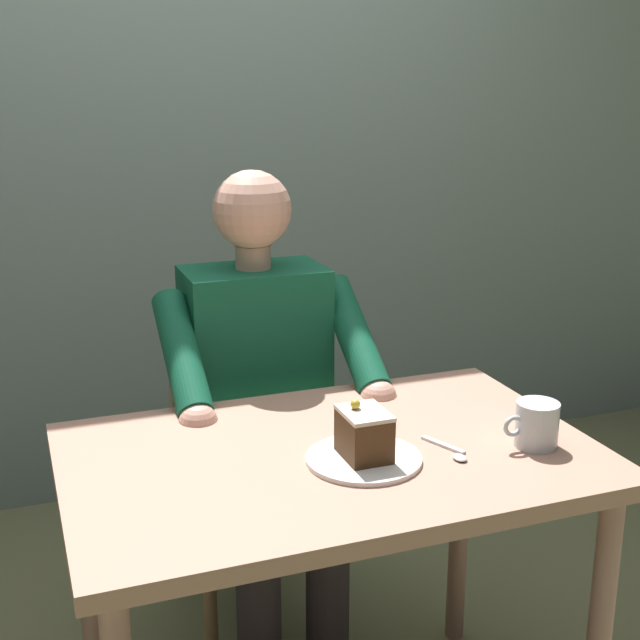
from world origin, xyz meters
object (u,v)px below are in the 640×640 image
Objects in this scene: chair at (248,444)px; seated_person at (264,411)px; dining_table at (331,493)px; cake_slice at (364,434)px; dessert_spoon at (452,452)px; coffee_cup at (536,424)px.

chair is 0.24m from seated_person.
dining_table is 0.18m from cake_slice.
dessert_spoon is at bearing 170.57° from cake_slice.
seated_person is at bearing -68.73° from dessert_spoon.
chair is 7.27× the size of coffee_cup.
seated_person is 0.63m from dessert_spoon.
cake_slice is (-0.04, 0.07, 0.16)m from dining_table.
dessert_spoon reaches higher than dining_table.
chair is 6.39× the size of dessert_spoon.
coffee_cup is (-0.40, 0.60, 0.15)m from seated_person.
dining_table is 0.85× the size of seated_person.
seated_person is at bearing -90.00° from dining_table.
dessert_spoon is (-0.22, 0.58, 0.10)m from seated_person.
seated_person reaches higher than dining_table.
cake_slice is (-0.04, 0.55, 0.15)m from seated_person.
cake_slice is 0.83× the size of dessert_spoon.
seated_person is 10.25× the size of coffee_cup.
chair is at bearing -62.49° from coffee_cup.
seated_person is 10.86× the size of cake_slice.
chair is 0.71× the size of seated_person.
coffee_cup is at bearing 117.51° from chair.
cake_slice reaches higher than coffee_cup.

